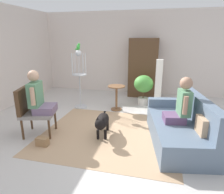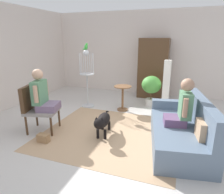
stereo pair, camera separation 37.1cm
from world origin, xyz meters
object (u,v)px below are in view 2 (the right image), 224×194
(round_end_table, at_px, (123,95))
(column_lamp, at_px, (166,86))
(couch, at_px, (182,130))
(parrot, at_px, (86,47))
(armchair, at_px, (36,105))
(bird_cage_stand, at_px, (87,78))
(person_on_armchair, at_px, (42,94))
(dog, at_px, (103,121))
(person_on_couch, at_px, (182,106))
(armoire_cabinet, at_px, (153,68))
(potted_plant, at_px, (151,87))
(handbag, at_px, (43,138))

(round_end_table, bearing_deg, column_lamp, 23.57)
(couch, relative_size, parrot, 11.36)
(armchair, bearing_deg, column_lamp, 43.20)
(bird_cage_stand, relative_size, parrot, 9.09)
(person_on_armchair, relative_size, bird_cage_stand, 0.53)
(dog, bearing_deg, parrot, 125.35)
(parrot, bearing_deg, dog, -54.65)
(person_on_couch, distance_m, armoire_cabinet, 3.19)
(potted_plant, bearing_deg, person_on_couch, -67.71)
(person_on_couch, xyz_separation_m, column_lamp, (-0.43, 1.93, -0.10))
(person_on_armchair, bearing_deg, potted_plant, 52.11)
(bird_cage_stand, relative_size, potted_plant, 1.82)
(parrot, relative_size, handbag, 0.79)
(parrot, height_order, column_lamp, parrot)
(dog, height_order, armoire_cabinet, armoire_cabinet)
(armoire_cabinet, distance_m, handbag, 4.13)
(parrot, distance_m, handbag, 2.69)
(armchair, distance_m, handbag, 0.76)
(round_end_table, relative_size, parrot, 3.85)
(round_end_table, distance_m, potted_plant, 0.92)
(dog, xyz_separation_m, potted_plant, (0.61, 2.18, 0.25))
(round_end_table, xyz_separation_m, potted_plant, (0.67, 0.61, 0.15))
(person_on_couch, bearing_deg, potted_plant, 112.29)
(couch, distance_m, handbag, 2.58)
(person_on_armchair, bearing_deg, column_lamp, 44.62)
(person_on_couch, height_order, parrot, parrot)
(parrot, xyz_separation_m, handbag, (0.13, -2.16, -1.60))
(armchair, bearing_deg, dog, 9.60)
(round_end_table, bearing_deg, bird_cage_stand, -178.64)
(couch, xyz_separation_m, round_end_table, (-1.55, 1.42, 0.12))
(armchair, bearing_deg, person_on_armchair, 14.68)
(dog, bearing_deg, couch, 5.37)
(column_lamp, bearing_deg, round_end_table, -156.43)
(round_end_table, height_order, handbag, round_end_table)
(person_on_couch, height_order, column_lamp, column_lamp)
(person_on_couch, relative_size, potted_plant, 0.95)
(potted_plant, height_order, handbag, potted_plant)
(person_on_couch, xyz_separation_m, bird_cage_stand, (-2.55, 1.43, 0.05))
(couch, xyz_separation_m, dog, (-1.49, -0.14, 0.02))
(potted_plant, xyz_separation_m, handbag, (-1.57, -2.80, -0.49))
(parrot, bearing_deg, person_on_couch, -29.34)
(couch, xyz_separation_m, armoire_cabinet, (-1.00, 3.00, 0.65))
(armoire_cabinet, bearing_deg, person_on_armchair, -117.45)
(armchair, relative_size, person_on_couch, 1.17)
(column_lamp, bearing_deg, parrot, -166.79)
(couch, relative_size, armchair, 2.04)
(couch, height_order, potted_plant, couch)
(person_on_couch, xyz_separation_m, potted_plant, (-0.85, 2.07, -0.19))
(handbag, bearing_deg, dog, 32.69)
(person_on_armchair, xyz_separation_m, bird_cage_stand, (0.14, 1.74, 0.01))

